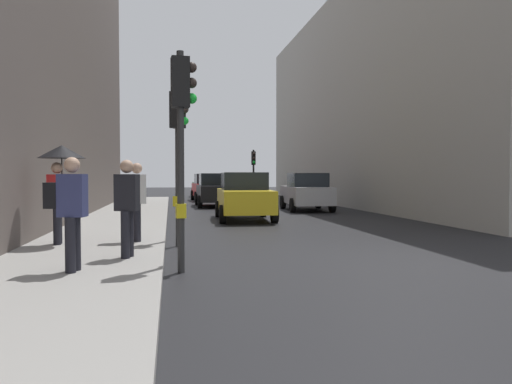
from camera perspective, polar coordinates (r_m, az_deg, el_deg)
name	(u,v)px	position (r m, az deg, el deg)	size (l,w,h in m)	color
ground_plane	(402,261)	(9.95, 16.54, -7.68)	(120.00, 120.00, 0.00)	black
sidewalk_kerb	(114,229)	(14.96, -16.07, -4.17)	(2.98, 40.00, 0.16)	gray
building_facade_right	(432,103)	(30.58, 19.66, 9.66)	(12.00, 29.32, 11.65)	#B2ADA3
traffic_light_near_right	(179,137)	(11.56, -8.95, 6.32)	(0.44, 0.38, 3.68)	#2D2D2D
traffic_light_far_median	(254,166)	(30.85, -0.29, 3.04)	(0.25, 0.43, 3.25)	#2D2D2D
traffic_light_near_left	(182,121)	(8.44, -8.58, 8.18)	(0.44, 0.27, 3.73)	#2D2D2D
car_red_sedan	(208,187)	(32.24, -5.57, 0.55)	(2.15, 4.27, 1.76)	red
car_silver_hatchback	(307,192)	(23.39, 5.87, 0.03)	(2.23, 4.31, 1.76)	#BCBCC1
car_yellow_taxi	(244,196)	(18.33, -1.36, -0.48)	(2.15, 4.27, 1.76)	yellow
car_green_estate	(206,186)	(37.87, -5.83, 0.75)	(2.10, 4.24, 1.76)	#2D6038
car_dark_suv	(215,190)	(26.35, -4.73, 0.24)	(2.03, 4.20, 1.76)	black
pedestrian_with_umbrella	(60,167)	(11.44, -21.71, 2.76)	(1.00, 1.00, 2.14)	black
pedestrian_with_grey_backpack	(70,207)	(8.12, -20.77, -1.62)	(0.64, 0.39, 1.77)	black
pedestrian_with_black_backpack	(135,197)	(11.43, -13.83, -0.56)	(0.62, 0.36, 1.77)	black
pedestrian_in_dark_coat	(127,204)	(9.20, -14.70, -1.36)	(0.45, 0.36, 1.77)	black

